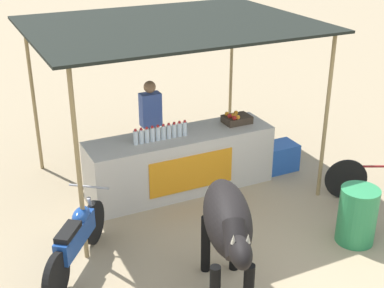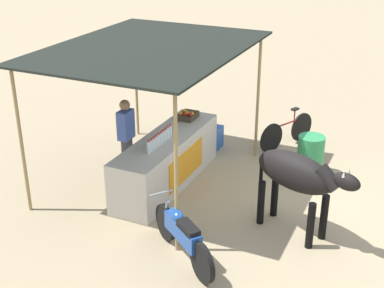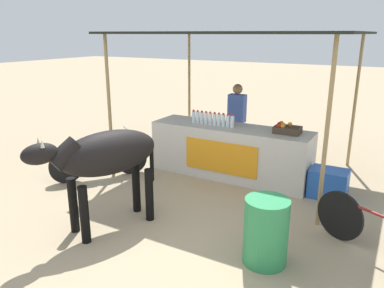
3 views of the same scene
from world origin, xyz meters
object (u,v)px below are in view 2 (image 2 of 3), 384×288
motorcycle_parked (182,233)px  fruit_crate (188,115)px  stall_counter (167,161)px  vendor_behind_counter (127,140)px  cooler_box (209,138)px  cow (298,176)px  water_barrel (310,155)px  bicycle_leaning (287,132)px

motorcycle_parked → fruit_crate: bearing=23.7°
fruit_crate → stall_counter: bearing=-177.2°
fruit_crate → vendor_behind_counter: (-1.23, 0.70, -0.18)m
cooler_box → cow: size_ratio=0.33×
water_barrel → motorcycle_parked: bearing=163.1°
fruit_crate → water_barrel: 2.56m
fruit_crate → cow: 3.18m
fruit_crate → vendor_behind_counter: bearing=150.3°
motorcycle_parked → bicycle_leaning: size_ratio=0.98×
water_barrel → cow: bearing=-173.1°
motorcycle_parked → bicycle_leaning: (4.70, -0.31, -0.08)m
motorcycle_parked → cooler_box: bearing=17.3°
stall_counter → cow: cow is taller
cow → bicycle_leaning: bearing=17.6°
fruit_crate → bicycle_leaning: bearing=-45.5°
stall_counter → cow: 2.78m
cooler_box → water_barrel: 2.31m
motorcycle_parked → bicycle_leaning: bearing=-3.7°
cow → motorcycle_parked: bearing=136.0°
stall_counter → vendor_behind_counter: bearing=104.6°
cow → bicycle_leaning: cow is taller
fruit_crate → cow: size_ratio=0.24×
motorcycle_parked → stall_counter: bearing=32.5°
water_barrel → bicycle_leaning: 1.37m
stall_counter → vendor_behind_counter: vendor_behind_counter is taller
cooler_box → bicycle_leaning: bearing=-61.2°
stall_counter → fruit_crate: 1.17m
stall_counter → cooler_box: 1.85m
stall_counter → water_barrel: stall_counter is taller
vendor_behind_counter → cow: bearing=-97.4°
water_barrel → cooler_box: bearing=82.7°
water_barrel → bicycle_leaning: size_ratio=0.53×
motorcycle_parked → cow: bearing=-44.0°
vendor_behind_counter → motorcycle_parked: 2.79m
bicycle_leaning → motorcycle_parked: bearing=176.3°
fruit_crate → cow: cow is taller
stall_counter → water_barrel: bearing=-57.2°
stall_counter → fruit_crate: size_ratio=6.82×
fruit_crate → cooler_box: 1.13m
vendor_behind_counter → motorcycle_parked: bearing=-131.9°
cooler_box → fruit_crate: bearing=169.5°
cow → fruit_crate: bearing=58.2°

